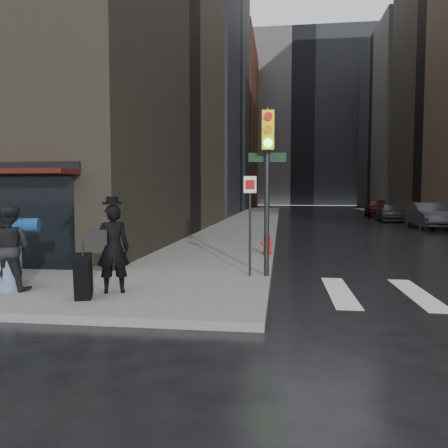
{
  "coord_description": "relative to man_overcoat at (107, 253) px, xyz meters",
  "views": [
    {
      "loc": [
        2.23,
        -8.53,
        2.12
      ],
      "look_at": [
        0.72,
        3.06,
        1.3
      ],
      "focal_mm": 35.0,
      "sensor_mm": 36.0,
      "label": 1
    }
  ],
  "objects": [
    {
      "name": "ground",
      "position": [
        1.13,
        0.45,
        -0.96
      ],
      "size": [
        140.0,
        140.0,
        0.0
      ],
      "primitive_type": "plane",
      "color": "black",
      "rests_on": "ground"
    },
    {
      "name": "parked_car_4",
      "position": [
        12.11,
        33.42,
        -0.13
      ],
      "size": [
        2.44,
        5.06,
        1.67
      ],
      "primitive_type": "imported",
      "rotation": [
        0.0,
        0.0,
        -0.1
      ],
      "color": "#450D0E",
      "rests_on": "ground"
    },
    {
      "name": "traffic_light",
      "position": [
        3.0,
        2.21,
        1.74
      ],
      "size": [
        0.99,
        0.48,
        3.96
      ],
      "rotation": [
        0.0,
        0.0,
        0.09
      ],
      "color": "black",
      "rests_on": "ground"
    },
    {
      "name": "bldg_distant",
      "position": [
        7.13,
        78.45,
        15.04
      ],
      "size": [
        40.0,
        12.0,
        32.0
      ],
      "primitive_type": "cube",
      "color": "slate",
      "rests_on": "ground"
    },
    {
      "name": "fire_hydrant",
      "position": [
        2.93,
        5.97,
        -0.51
      ],
      "size": [
        0.39,
        0.3,
        0.68
      ],
      "rotation": [
        0.0,
        0.0,
        0.31
      ],
      "color": "#AD190A",
      "rests_on": "ground"
    },
    {
      "name": "parked_car_3",
      "position": [
        11.76,
        26.63,
        -0.29
      ],
      "size": [
        2.15,
        4.74,
        1.35
      ],
      "primitive_type": "imported",
      "rotation": [
        0.0,
        0.0,
        -0.06
      ],
      "color": "#3C3C40",
      "rests_on": "ground"
    },
    {
      "name": "man_jeans",
      "position": [
        -2.09,
        0.06,
        0.05
      ],
      "size": [
        1.25,
        0.72,
        1.73
      ],
      "rotation": [
        0.0,
        0.0,
        3.22
      ],
      "color": "black",
      "rests_on": "ground"
    },
    {
      "name": "sidewalk_left",
      "position": [
        1.13,
        27.45,
        -0.89
      ],
      "size": [
        4.0,
        50.0,
        0.15
      ],
      "primitive_type": "cube",
      "color": "slate",
      "rests_on": "ground"
    },
    {
      "name": "parked_car_2",
      "position": [
        12.24,
        19.85,
        -0.18
      ],
      "size": [
        1.72,
        4.79,
        1.57
      ],
      "primitive_type": "imported",
      "rotation": [
        0.0,
        0.0,
        -0.01
      ],
      "color": "#424247",
      "rests_on": "ground"
    },
    {
      "name": "sidewalk_right",
      "position": [
        14.63,
        27.45,
        -0.89
      ],
      "size": [
        3.0,
        50.0,
        0.15
      ],
      "primitive_type": "cube",
      "color": "slate",
      "rests_on": "ground"
    },
    {
      "name": "man_overcoat",
      "position": [
        0.0,
        0.0,
        0.0
      ],
      "size": [
        0.99,
        1.24,
        1.94
      ],
      "rotation": [
        0.0,
        0.0,
        3.48
      ],
      "color": "black",
      "rests_on": "ground"
    },
    {
      "name": "bldg_left_far",
      "position": [
        -11.87,
        62.45,
        12.04
      ],
      "size": [
        22.0,
        20.0,
        26.0
      ],
      "primitive_type": "cube",
      "color": "brown",
      "rests_on": "ground"
    },
    {
      "name": "bldg_left_mid",
      "position": [
        -11.87,
        38.45,
        16.04
      ],
      "size": [
        22.0,
        24.0,
        34.0
      ],
      "primitive_type": "cube",
      "color": "slate",
      "rests_on": "ground"
    }
  ]
}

